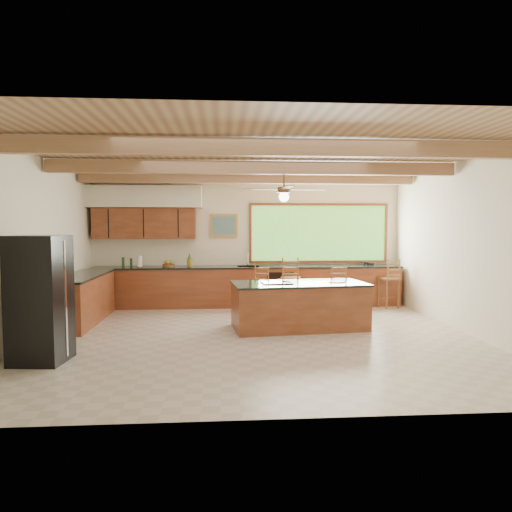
{
  "coord_description": "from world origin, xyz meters",
  "views": [
    {
      "loc": [
        -0.56,
        -7.5,
        1.87
      ],
      "look_at": [
        0.03,
        0.8,
        1.3
      ],
      "focal_mm": 32.0,
      "sensor_mm": 36.0,
      "label": 1
    }
  ],
  "objects": [
    {
      "name": "ground",
      "position": [
        0.0,
        0.0,
        0.0
      ],
      "size": [
        7.2,
        7.2,
        0.0
      ],
      "primitive_type": "plane",
      "color": "beige",
      "rests_on": "ground"
    },
    {
      "name": "room_shell",
      "position": [
        -0.17,
        0.65,
        2.21
      ],
      "size": [
        7.27,
        6.54,
        3.02
      ],
      "color": "#EDE7CD",
      "rests_on": "ground"
    },
    {
      "name": "counter_run",
      "position": [
        -0.82,
        2.52,
        0.46
      ],
      "size": [
        7.12,
        3.1,
        1.24
      ],
      "color": "brown",
      "rests_on": "ground"
    },
    {
      "name": "island",
      "position": [
        0.79,
        0.6,
        0.42
      ],
      "size": [
        2.48,
        1.36,
        0.85
      ],
      "rotation": [
        0.0,
        0.0,
        0.11
      ],
      "color": "brown",
      "rests_on": "ground"
    },
    {
      "name": "refrigerator",
      "position": [
        -3.05,
        -1.18,
        0.86
      ],
      "size": [
        0.74,
        0.72,
        1.73
      ],
      "rotation": [
        0.0,
        0.0,
        -0.1
      ],
      "color": "black",
      "rests_on": "ground"
    },
    {
      "name": "bar_stool_a",
      "position": [
        0.31,
        2.14,
        0.62
      ],
      "size": [
        0.49,
        0.5,
        1.04
      ],
      "rotation": [
        0.0,
        0.0,
        -0.42
      ],
      "color": "olive",
      "rests_on": "ground"
    },
    {
      "name": "bar_stool_b",
      "position": [
        0.93,
        2.39,
        0.69
      ],
      "size": [
        0.51,
        0.51,
        1.17
      ],
      "rotation": [
        0.0,
        0.0,
        -0.26
      ],
      "color": "olive",
      "rests_on": "ground"
    },
    {
      "name": "bar_stool_c",
      "position": [
        3.14,
        2.39,
        0.65
      ],
      "size": [
        0.49,
        0.49,
        1.1
      ],
      "rotation": [
        0.0,
        0.0,
        0.29
      ],
      "color": "olive",
      "rests_on": "ground"
    },
    {
      "name": "bar_stool_d",
      "position": [
        1.88,
        1.87,
        0.63
      ],
      "size": [
        0.49,
        0.49,
        1.07
      ],
      "rotation": [
        0.0,
        0.0,
        -0.34
      ],
      "color": "olive",
      "rests_on": "ground"
    }
  ]
}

